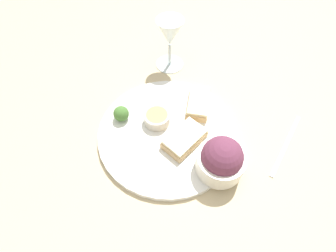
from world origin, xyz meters
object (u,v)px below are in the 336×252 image
sauce_ramekin (157,118)px  salad_bowl (221,159)px  fork (286,144)px  cheese_toast_far (198,103)px  cheese_toast_near (185,139)px  wine_glass (170,36)px

sauce_ramekin → salad_bowl: bearing=78.4°
fork → cheese_toast_far: bearing=-86.9°
cheese_toast_near → salad_bowl: bearing=78.3°
salad_bowl → cheese_toast_near: (-0.02, -0.09, -0.02)m
fork → sauce_ramekin: bearing=-70.0°
cheese_toast_near → sauce_ramekin: bearing=-101.5°
cheese_toast_near → wine_glass: wine_glass is taller
sauce_ramekin → fork: (-0.10, 0.28, -0.03)m
salad_bowl → fork: (-0.14, 0.11, -0.05)m
cheese_toast_far → wine_glass: size_ratio=0.77×
salad_bowl → sauce_ramekin: (-0.04, -0.17, -0.02)m
cheese_toast_near → fork: 0.23m
salad_bowl → wine_glass: (-0.23, -0.25, 0.04)m
cheese_toast_near → fork: size_ratio=0.57×
sauce_ramekin → fork: sauce_ramekin is taller
salad_bowl → fork: bearing=142.0°
wine_glass → salad_bowl: bearing=47.7°
cheese_toast_far → wine_glass: bearing=-126.7°
salad_bowl → cheese_toast_far: salad_bowl is taller
salad_bowl → cheese_toast_far: size_ratio=0.91×
cheese_toast_far → wine_glass: 0.19m
wine_glass → cheese_toast_near: bearing=37.6°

